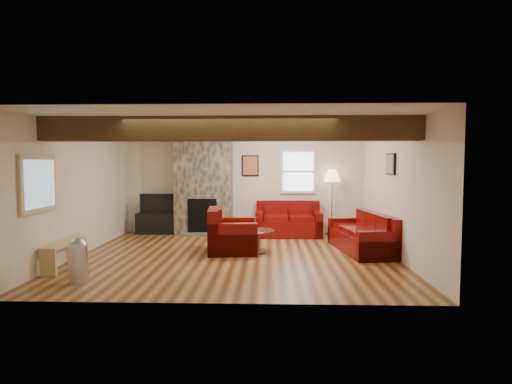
# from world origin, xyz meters

# --- Properties ---
(room) EXTENTS (8.00, 8.00, 8.00)m
(room) POSITION_xyz_m (0.00, 0.00, 1.25)
(room) COLOR #583017
(room) RESTS_ON ground
(floor) EXTENTS (6.00, 6.00, 0.00)m
(floor) POSITION_xyz_m (0.00, 0.00, 0.00)
(floor) COLOR #583017
(floor) RESTS_ON ground
(oak_beam) EXTENTS (6.00, 0.36, 0.38)m
(oak_beam) POSITION_xyz_m (0.00, -1.25, 2.31)
(oak_beam) COLOR black
(oak_beam) RESTS_ON room
(chimney_breast) EXTENTS (1.40, 0.67, 2.50)m
(chimney_breast) POSITION_xyz_m (-1.00, 2.49, 1.22)
(chimney_breast) COLOR #352F29
(chimney_breast) RESTS_ON floor
(back_window) EXTENTS (0.90, 0.08, 1.10)m
(back_window) POSITION_xyz_m (1.35, 2.71, 1.55)
(back_window) COLOR silver
(back_window) RESTS_ON room
(hatch_window) EXTENTS (0.08, 1.00, 0.90)m
(hatch_window) POSITION_xyz_m (-2.96, -1.50, 1.45)
(hatch_window) COLOR tan
(hatch_window) RESTS_ON room
(ceiling_dome) EXTENTS (0.40, 0.40, 0.18)m
(ceiling_dome) POSITION_xyz_m (0.90, 0.90, 2.44)
(ceiling_dome) COLOR silver
(ceiling_dome) RESTS_ON room
(artwork_back) EXTENTS (0.42, 0.06, 0.52)m
(artwork_back) POSITION_xyz_m (0.15, 2.71, 1.70)
(artwork_back) COLOR black
(artwork_back) RESTS_ON room
(artwork_right) EXTENTS (0.06, 0.55, 0.42)m
(artwork_right) POSITION_xyz_m (2.96, 0.30, 1.75)
(artwork_right) COLOR black
(artwork_right) RESTS_ON room
(sofa_three) EXTENTS (1.10, 2.07, 0.76)m
(sofa_three) POSITION_xyz_m (2.48, 0.50, 0.38)
(sofa_three) COLOR #480705
(sofa_three) RESTS_ON floor
(loveseat) EXTENTS (1.57, 0.90, 0.83)m
(loveseat) POSITION_xyz_m (1.09, 2.23, 0.42)
(loveseat) COLOR #480705
(loveseat) RESTS_ON floor
(armchair_red) EXTENTS (1.04, 1.16, 0.87)m
(armchair_red) POSITION_xyz_m (-0.10, 0.39, 0.43)
(armchair_red) COLOR #480705
(armchair_red) RESTS_ON floor
(coffee_table) EXTENTS (0.90, 0.90, 0.47)m
(coffee_table) POSITION_xyz_m (0.29, 0.36, 0.22)
(coffee_table) COLOR #432C15
(coffee_table) RESTS_ON floor
(tv_cabinet) EXTENTS (1.04, 0.41, 0.52)m
(tv_cabinet) POSITION_xyz_m (-2.16, 2.53, 0.26)
(tv_cabinet) COLOR black
(tv_cabinet) RESTS_ON floor
(television) EXTENTS (0.84, 0.11, 0.49)m
(television) POSITION_xyz_m (-2.16, 2.53, 0.76)
(television) COLOR black
(television) RESTS_ON tv_cabinet
(floor_lamp) EXTENTS (0.41, 0.41, 1.60)m
(floor_lamp) POSITION_xyz_m (2.18, 2.55, 1.37)
(floor_lamp) COLOR tan
(floor_lamp) RESTS_ON floor
(pine_bench) EXTENTS (0.28, 1.18, 0.44)m
(pine_bench) POSITION_xyz_m (-2.83, -1.00, 0.22)
(pine_bench) COLOR tan
(pine_bench) RESTS_ON floor
(pedal_bin) EXTENTS (0.36, 0.36, 0.68)m
(pedal_bin) POSITION_xyz_m (-2.19, -1.89, 0.34)
(pedal_bin) COLOR #B2B2B8
(pedal_bin) RESTS_ON floor
(coal_bucket) EXTENTS (0.31, 0.31, 0.29)m
(coal_bucket) POSITION_xyz_m (-0.40, 2.06, 0.14)
(coal_bucket) COLOR gray
(coal_bucket) RESTS_ON floor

